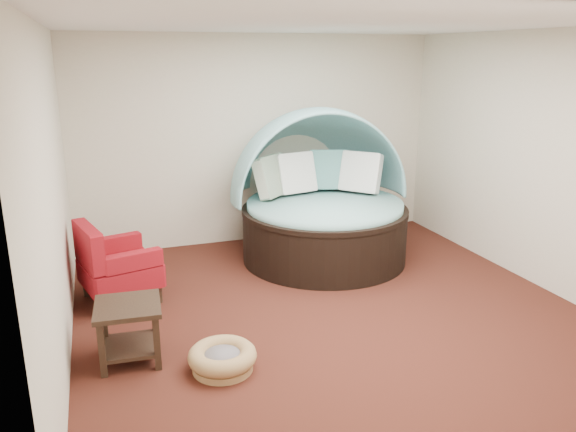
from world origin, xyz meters
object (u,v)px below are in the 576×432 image
object	(u,v)px
side_table	(129,324)
red_armchair	(114,265)
pet_basket	(223,358)
canopy_daybed	(322,190)

from	to	relation	value
side_table	red_armchair	bearing A→B (deg)	92.40
pet_basket	canopy_daybed	bearing A→B (deg)	51.43
red_armchair	side_table	distance (m)	1.30
canopy_daybed	side_table	bearing A→B (deg)	-140.43
pet_basket	side_table	distance (m)	0.85
pet_basket	side_table	world-z (taller)	side_table
pet_basket	red_armchair	xyz separation A→B (m)	(-0.76, 1.71, 0.30)
red_armchair	side_table	world-z (taller)	red_armchair
canopy_daybed	red_armchair	bearing A→B (deg)	-164.45
canopy_daybed	red_armchair	size ratio (longest dim) A/B	2.56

